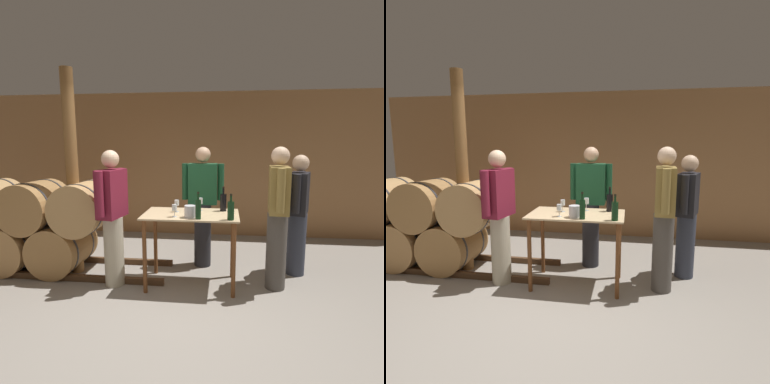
{
  "view_description": "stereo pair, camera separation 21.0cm",
  "coord_description": "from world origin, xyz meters",
  "views": [
    {
      "loc": [
        0.53,
        -2.84,
        1.74
      ],
      "look_at": [
        0.12,
        0.78,
        1.16
      ],
      "focal_mm": 28.0,
      "sensor_mm": 36.0,
      "label": 1
    },
    {
      "loc": [
        0.73,
        -2.81,
        1.74
      ],
      "look_at": [
        0.12,
        0.78,
        1.16
      ],
      "focal_mm": 28.0,
      "sensor_mm": 36.0,
      "label": 2
    }
  ],
  "objects": [
    {
      "name": "person_visitor_near_door",
      "position": [
        1.15,
        0.71,
        0.91
      ],
      "size": [
        0.25,
        0.59,
        1.72
      ],
      "color": "#4C4742",
      "rests_on": "ground_plane"
    },
    {
      "name": "wine_bottle_left",
      "position": [
        0.5,
        0.88,
        1.03
      ],
      "size": [
        0.08,
        0.08,
        0.31
      ],
      "color": "black",
      "rests_on": "tasting_table"
    },
    {
      "name": "tasting_table",
      "position": [
        0.12,
        0.68,
        0.73
      ],
      "size": [
        1.15,
        0.67,
        0.91
      ],
      "color": "#D1B284",
      "rests_on": "ground_plane"
    },
    {
      "name": "wine_glass_near_right",
      "position": [
        0.21,
        0.87,
        1.03
      ],
      "size": [
        0.06,
        0.06,
        0.16
      ],
      "color": "silver",
      "rests_on": "tasting_table"
    },
    {
      "name": "wine_bottle_far_left",
      "position": [
        0.23,
        0.43,
        1.03
      ],
      "size": [
        0.06,
        0.06,
        0.31
      ],
      "color": "black",
      "rests_on": "tasting_table"
    },
    {
      "name": "ground_plane",
      "position": [
        0.0,
        0.0,
        0.0
      ],
      "size": [
        14.0,
        14.0,
        0.0
      ],
      "primitive_type": "plane",
      "color": "gray"
    },
    {
      "name": "back_wall",
      "position": [
        0.0,
        2.86,
        1.35
      ],
      "size": [
        8.4,
        0.05,
        2.7
      ],
      "color": "#996B42",
      "rests_on": "ground_plane"
    },
    {
      "name": "person_visitor_with_scarf",
      "position": [
        -0.83,
        0.58,
        0.89
      ],
      "size": [
        0.29,
        0.58,
        1.68
      ],
      "color": "#B7AD93",
      "rests_on": "ground_plane"
    },
    {
      "name": "wooden_post",
      "position": [
        -1.49,
        0.9,
        1.35
      ],
      "size": [
        0.16,
        0.16,
        2.7
      ],
      "color": "brown",
      "rests_on": "ground_plane"
    },
    {
      "name": "ice_bucket",
      "position": [
        0.13,
        0.49,
        0.98
      ],
      "size": [
        0.13,
        0.13,
        0.14
      ],
      "color": "silver",
      "rests_on": "tasting_table"
    },
    {
      "name": "person_host",
      "position": [
        1.49,
        1.16,
        0.85
      ],
      "size": [
        0.34,
        0.56,
        1.61
      ],
      "color": "#333847",
      "rests_on": "ground_plane"
    },
    {
      "name": "wine_glass_near_left",
      "position": [
        -0.07,
        0.76,
        1.02
      ],
      "size": [
        0.06,
        0.06,
        0.15
      ],
      "color": "silver",
      "rests_on": "tasting_table"
    },
    {
      "name": "barrel_rack",
      "position": [
        -2.23,
        0.92,
        0.61
      ],
      "size": [
        4.37,
        0.76,
        1.26
      ],
      "color": "#4C331E",
      "rests_on": "ground_plane"
    },
    {
      "name": "wine_glass_near_center",
      "position": [
        -0.05,
        0.5,
        1.01
      ],
      "size": [
        0.06,
        0.06,
        0.15
      ],
      "color": "silver",
      "rests_on": "tasting_table"
    },
    {
      "name": "wine_bottle_center",
      "position": [
        0.59,
        0.43,
        1.02
      ],
      "size": [
        0.08,
        0.08,
        0.29
      ],
      "color": "black",
      "rests_on": "tasting_table"
    },
    {
      "name": "person_visitor_bearded",
      "position": [
        0.21,
        1.31,
        0.91
      ],
      "size": [
        0.59,
        0.24,
        1.71
      ],
      "color": "#232328",
      "rests_on": "ground_plane"
    }
  ]
}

